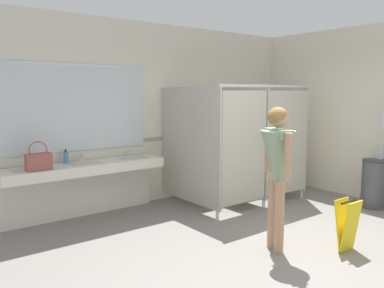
{
  "coord_description": "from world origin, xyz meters",
  "views": [
    {
      "loc": [
        -3.67,
        -2.57,
        1.84
      ],
      "look_at": [
        -0.78,
        1.19,
        1.21
      ],
      "focal_mm": 36.87,
      "sensor_mm": 36.0,
      "label": 1
    }
  ],
  "objects_px": {
    "trash_bin": "(374,184)",
    "soap_dispenser": "(66,157)",
    "person_standing": "(277,161)",
    "wet_floor_sign": "(347,225)",
    "paper_cup": "(35,167)",
    "paper_towel_dispenser_lower": "(384,163)",
    "handbag": "(39,161)"
  },
  "relations": [
    {
      "from": "person_standing",
      "to": "trash_bin",
      "type": "bearing_deg",
      "value": 4.02
    },
    {
      "from": "handbag",
      "to": "wet_floor_sign",
      "type": "relative_size",
      "value": 0.63
    },
    {
      "from": "trash_bin",
      "to": "paper_cup",
      "type": "relative_size",
      "value": 9.36
    },
    {
      "from": "trash_bin",
      "to": "paper_towel_dispenser_lower",
      "type": "bearing_deg",
      "value": 2.01
    },
    {
      "from": "trash_bin",
      "to": "paper_cup",
      "type": "bearing_deg",
      "value": 154.7
    },
    {
      "from": "soap_dispenser",
      "to": "handbag",
      "type": "bearing_deg",
      "value": -147.99
    },
    {
      "from": "paper_towel_dispenser_lower",
      "to": "handbag",
      "type": "xyz_separation_m",
      "value": [
        -4.86,
        2.08,
        0.26
      ]
    },
    {
      "from": "trash_bin",
      "to": "soap_dispenser",
      "type": "height_order",
      "value": "soap_dispenser"
    },
    {
      "from": "handbag",
      "to": "trash_bin",
      "type": "bearing_deg",
      "value": -24.67
    },
    {
      "from": "person_standing",
      "to": "paper_cup",
      "type": "xyz_separation_m",
      "value": [
        -2.01,
        2.35,
        -0.19
      ]
    },
    {
      "from": "handbag",
      "to": "wet_floor_sign",
      "type": "xyz_separation_m",
      "value": [
        2.6,
        -2.81,
        -0.64
      ]
    },
    {
      "from": "wet_floor_sign",
      "to": "person_standing",
      "type": "bearing_deg",
      "value": 139.48
    },
    {
      "from": "paper_towel_dispenser_lower",
      "to": "handbag",
      "type": "height_order",
      "value": "handbag"
    },
    {
      "from": "trash_bin",
      "to": "person_standing",
      "type": "xyz_separation_m",
      "value": [
        -2.58,
        -0.18,
        0.68
      ]
    },
    {
      "from": "paper_towel_dispenser_lower",
      "to": "trash_bin",
      "type": "xyz_separation_m",
      "value": [
        -0.3,
        -0.01,
        -0.3
      ]
    },
    {
      "from": "paper_cup",
      "to": "wet_floor_sign",
      "type": "xyz_separation_m",
      "value": [
        2.63,
        -2.88,
        -0.56
      ]
    },
    {
      "from": "trash_bin",
      "to": "person_standing",
      "type": "height_order",
      "value": "person_standing"
    },
    {
      "from": "soap_dispenser",
      "to": "wet_floor_sign",
      "type": "distance_m",
      "value": 3.81
    },
    {
      "from": "trash_bin",
      "to": "handbag",
      "type": "bearing_deg",
      "value": 155.33
    },
    {
      "from": "paper_cup",
      "to": "wet_floor_sign",
      "type": "height_order",
      "value": "paper_cup"
    },
    {
      "from": "trash_bin",
      "to": "person_standing",
      "type": "relative_size",
      "value": 0.46
    },
    {
      "from": "paper_towel_dispenser_lower",
      "to": "paper_cup",
      "type": "relative_size",
      "value": 5.9
    },
    {
      "from": "soap_dispenser",
      "to": "wet_floor_sign",
      "type": "relative_size",
      "value": 0.32
    },
    {
      "from": "person_standing",
      "to": "soap_dispenser",
      "type": "distance_m",
      "value": 2.98
    },
    {
      "from": "soap_dispenser",
      "to": "person_standing",
      "type": "bearing_deg",
      "value": -59.39
    },
    {
      "from": "person_standing",
      "to": "soap_dispenser",
      "type": "height_order",
      "value": "person_standing"
    },
    {
      "from": "trash_bin",
      "to": "soap_dispenser",
      "type": "relative_size",
      "value": 3.92
    },
    {
      "from": "person_standing",
      "to": "wet_floor_sign",
      "type": "bearing_deg",
      "value": -40.52
    },
    {
      "from": "handbag",
      "to": "soap_dispenser",
      "type": "height_order",
      "value": "handbag"
    },
    {
      "from": "paper_towel_dispenser_lower",
      "to": "wet_floor_sign",
      "type": "height_order",
      "value": "paper_towel_dispenser_lower"
    },
    {
      "from": "person_standing",
      "to": "handbag",
      "type": "xyz_separation_m",
      "value": [
        -1.98,
        2.28,
        -0.11
      ]
    },
    {
      "from": "trash_bin",
      "to": "wet_floor_sign",
      "type": "relative_size",
      "value": 1.27
    }
  ]
}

